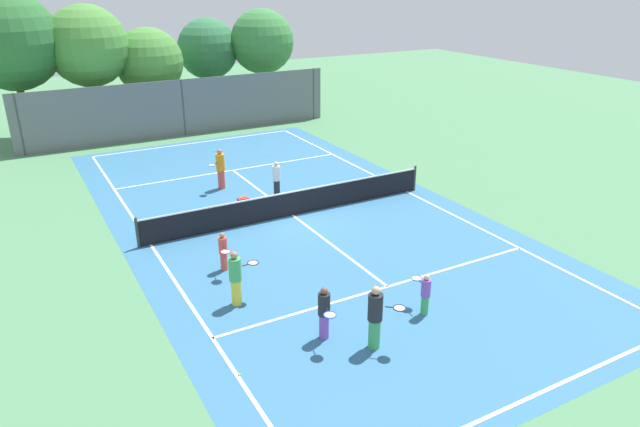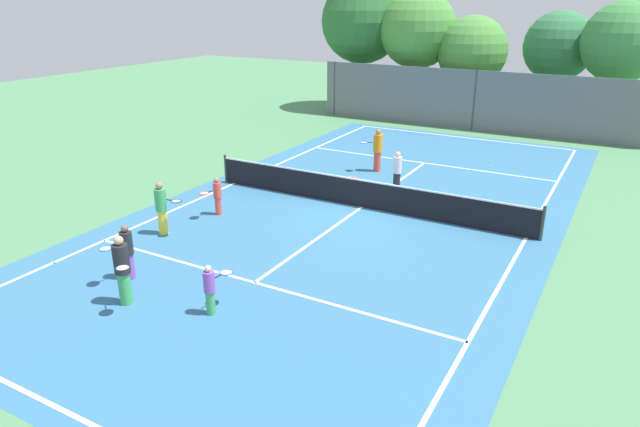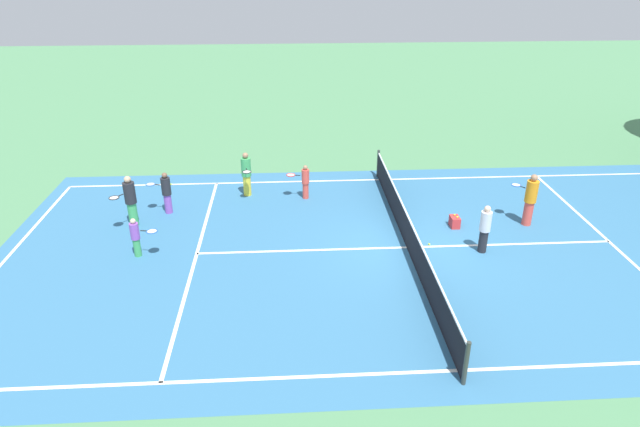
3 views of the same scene
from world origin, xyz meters
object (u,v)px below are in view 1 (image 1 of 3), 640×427
player_4 (221,168)px  tennis_ball_1 (257,143)px  player_6 (375,317)px  tennis_ball_2 (239,375)px  ball_crate (243,202)px  tennis_ball_6 (282,209)px  player_1 (223,251)px  tennis_ball_5 (267,154)px  player_5 (425,293)px  player_0 (277,179)px  tennis_ball_3 (215,151)px  player_2 (324,312)px  tennis_ball_4 (142,157)px  tennis_ball_0 (382,191)px  player_3 (236,277)px

player_4 → tennis_ball_1: size_ratio=27.00×
player_6 → tennis_ball_2: size_ratio=26.39×
ball_crate → tennis_ball_6: (1.19, -1.12, -0.15)m
player_1 → tennis_ball_5: size_ratio=19.44×
player_5 → tennis_ball_1: size_ratio=18.71×
tennis_ball_1 → tennis_ball_5: same height
tennis_ball_1 → tennis_ball_5: (-0.36, -2.21, 0.00)m
player_0 → tennis_ball_3: (-0.00, 7.71, -0.75)m
player_4 → tennis_ball_5: (3.83, 3.67, -0.89)m
player_0 → tennis_ball_2: bearing=-119.4°
tennis_ball_2 → player_2: bearing=8.5°
tennis_ball_3 → tennis_ball_4: same height
player_6 → tennis_ball_6: (1.94, 9.45, -0.86)m
player_0 → player_4: bearing=129.7°
player_6 → tennis_ball_0: 11.35m
tennis_ball_3 → tennis_ball_6: 9.22m
tennis_ball_2 → tennis_ball_3: 18.99m
tennis_ball_0 → tennis_ball_4: 12.90m
tennis_ball_1 → tennis_ball_3: size_ratio=1.00×
player_5 → tennis_ball_5: (2.48, 16.04, -0.61)m
player_1 → tennis_ball_0: 9.15m
tennis_ball_0 → ball_crate: bearing=166.7°
player_2 → player_3: size_ratio=0.89×
ball_crate → tennis_ball_2: size_ratio=6.59×
tennis_ball_6 → ball_crate: bearing=136.7°
player_4 → tennis_ball_2: size_ratio=27.00×
player_0 → tennis_ball_3: 7.75m
player_4 → ball_crate: 2.54m
tennis_ball_6 → player_1: bearing=-135.6°
player_5 → ball_crate: size_ratio=2.84×
player_6 → tennis_ball_1: bearing=75.4°
ball_crate → tennis_ball_3: (1.67, 8.08, -0.15)m
player_0 → tennis_ball_6: bearing=-107.9°
tennis_ball_5 → tennis_ball_0: bearing=-74.6°
ball_crate → tennis_ball_2: bearing=-112.6°
player_1 → player_4: size_ratio=0.72×
player_0 → ball_crate: 1.82m
tennis_ball_2 → tennis_ball_6: size_ratio=1.00×
tennis_ball_0 → player_3: bearing=-147.8°
player_5 → player_3: bearing=145.4°
tennis_ball_2 → player_6: bearing=-9.8°
player_1 → player_0: bearing=50.6°
player_4 → tennis_ball_2: 13.11m
tennis_ball_3 → tennis_ball_5: 2.90m
player_5 → player_2: bearing=173.8°
player_2 → tennis_ball_2: (-2.49, -0.37, -0.74)m
player_6 → player_2: bearing=133.4°
tennis_ball_1 → tennis_ball_2: size_ratio=1.00×
player_6 → tennis_ball_5: player_6 is taller
player_5 → tennis_ball_0: size_ratio=18.71×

